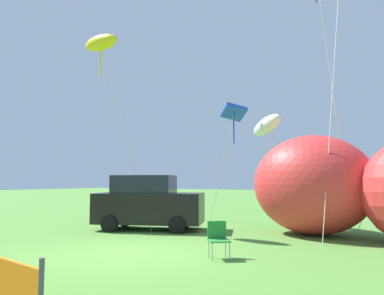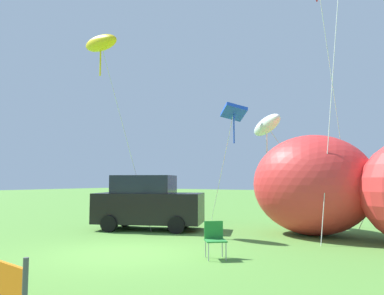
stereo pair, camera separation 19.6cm
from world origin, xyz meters
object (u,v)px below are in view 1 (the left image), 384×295
Objects in this scene: inflatable_cat at (344,189)px; kite_white_ghost at (266,126)px; kite_yellow_hero at (101,43)px; kite_blue_box at (233,114)px; parked_car at (148,203)px; folding_chair at (218,237)px.

kite_white_ghost is (-3.14, 1.71, 2.49)m from inflatable_cat.
kite_white_ghost is 7.34m from kite_yellow_hero.
kite_white_ghost is at bearing 38.88° from kite_yellow_hero.
kite_blue_box is at bearing -160.20° from kite_white_ghost.
parked_car is 0.63× the size of inflatable_cat.
folding_chair is 7.47m from kite_white_ghost.
parked_car is 6.81m from inflatable_cat.
inflatable_cat is (2.07, 4.79, 1.05)m from folding_chair.
kite_white_ghost is (1.26, 0.45, -0.53)m from kite_blue_box.
kite_yellow_hero reaches higher than inflatable_cat.
parked_car is 0.56× the size of kite_yellow_hero.
parked_car is 5.56m from folding_chair.
inflatable_cat is (6.59, 1.59, 0.57)m from parked_car.
kite_yellow_hero reaches higher than kite_blue_box.
inflatable_cat reaches higher than folding_chair.
inflatable_cat is 0.90× the size of kite_yellow_hero.
folding_chair is 0.12× the size of inflatable_cat.
kite_yellow_hero reaches higher than kite_white_ghost.
folding_chair is at bearing -68.95° from kite_blue_box.
kite_blue_box is at bearing 30.19° from parked_car.
kite_blue_box is at bearing 174.33° from inflatable_cat.
parked_car is 6.46m from kite_yellow_hero.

